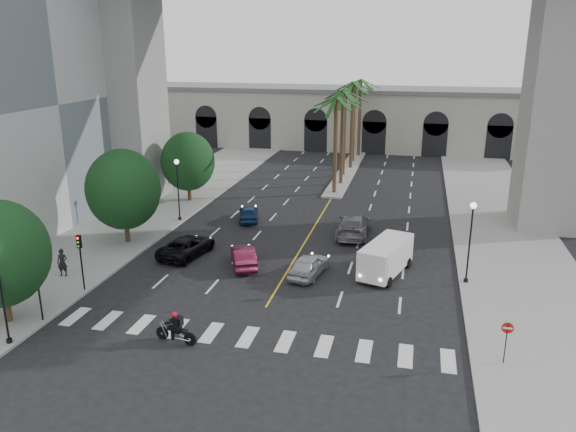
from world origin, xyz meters
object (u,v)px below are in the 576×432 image
object	(u,v)px
car_b	(243,256)
car_d	(353,225)
lamp_post_left_near	(0,286)
lamp_post_right	(470,236)
car_e	(249,213)
do_not_enter_sign	(507,335)
lamp_post_left_far	(178,185)
car_c	(187,246)
pedestrian_a	(62,263)
car_a	(309,265)
cargo_van	(386,257)
motorcycle_rider	(177,329)
pedestrian_b	(13,263)
traffic_signal_far	(80,253)
traffic_signal_near	(37,280)

from	to	relation	value
car_b	car_d	size ratio (longest dim) A/B	0.71
lamp_post_left_near	lamp_post_right	world-z (taller)	same
car_e	do_not_enter_sign	bearing A→B (deg)	117.52
lamp_post_left_far	car_e	distance (m)	6.38
lamp_post_left_far	car_c	xyz separation A→B (m)	(3.77, -7.34, -2.52)
pedestrian_a	car_a	bearing A→B (deg)	2.37
cargo_van	motorcycle_rider	bearing A→B (deg)	-113.43
do_not_enter_sign	pedestrian_b	bearing A→B (deg)	175.08
car_a	car_c	distance (m)	9.25
car_a	do_not_enter_sign	distance (m)	13.90
traffic_signal_far	pedestrian_a	bearing A→B (deg)	147.26
lamp_post_right	cargo_van	xyz separation A→B (m)	(-5.06, 0.41, -1.99)
car_e	car_b	bearing A→B (deg)	88.55
lamp_post_left_near	car_b	bearing A→B (deg)	56.91
car_a	car_d	size ratio (longest dim) A/B	0.71
car_a	car_e	world-z (taller)	car_a
traffic_signal_near	car_c	world-z (taller)	traffic_signal_near
car_c	lamp_post_left_near	bearing A→B (deg)	84.71
lamp_post_right	car_c	xyz separation A→B (m)	(-19.03, 0.66, -2.52)
traffic_signal_near	cargo_van	world-z (taller)	traffic_signal_near
lamp_post_left_far	traffic_signal_near	size ratio (longest dim) A/B	1.47
car_c	do_not_enter_sign	bearing A→B (deg)	163.76
car_a	car_b	xyz separation A→B (m)	(-4.62, 0.57, -0.02)
traffic_signal_near	pedestrian_a	world-z (taller)	traffic_signal_near
car_b	car_e	world-z (taller)	car_b
lamp_post_left_near	car_d	size ratio (longest dim) A/B	0.91
car_e	cargo_van	distance (m)	15.19
motorcycle_rider	car_b	xyz separation A→B (m)	(0.19, 10.53, -0.07)
traffic_signal_far	cargo_van	xyz separation A→B (m)	(17.64, 6.91, -1.27)
traffic_signal_near	pedestrian_a	xyz separation A→B (m)	(-2.50, 5.61, -1.45)
motorcycle_rider	car_e	distance (m)	20.53
car_d	car_c	bearing A→B (deg)	31.88
car_a	car_d	distance (m)	8.85
lamp_post_left_near	car_c	distance (m)	14.39
traffic_signal_near	traffic_signal_far	xyz separation A→B (m)	(0.00, 4.00, 0.00)
car_c	do_not_enter_sign	distance (m)	22.47
car_d	car_a	bearing A→B (deg)	76.70
car_b	lamp_post_right	bearing A→B (deg)	157.92
lamp_post_left_far	do_not_enter_sign	xyz separation A→B (m)	(23.89, -17.33, -1.59)
car_b	car_d	distance (m)	10.36
lamp_post_left_near	do_not_enter_sign	size ratio (longest dim) A/B	2.38
car_a	car_b	bearing A→B (deg)	2.96
car_a	pedestrian_b	world-z (taller)	pedestrian_b
lamp_post_left_far	car_a	size ratio (longest dim) A/B	1.28
car_e	pedestrian_b	xyz separation A→B (m)	(-11.09, -15.25, 0.38)
car_b	car_e	xyz separation A→B (m)	(-2.65, 9.85, -0.02)
lamp_post_left_far	car_b	xyz separation A→B (m)	(8.28, -8.29, -2.53)
lamp_post_right	car_c	distance (m)	19.20
lamp_post_left_far	cargo_van	distance (m)	19.40
lamp_post_right	car_d	world-z (taller)	lamp_post_right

